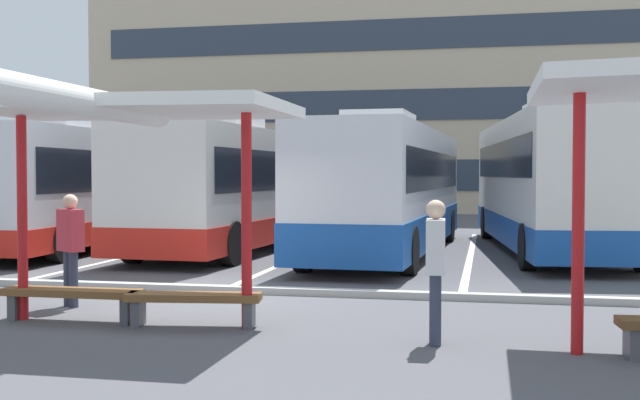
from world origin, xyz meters
TOP-DOWN VIEW (x-y plane):
  - ground_plane at (0.00, 0.00)m, footprint 160.00×160.00m
  - terminal_building at (0.02, 35.58)m, footprint 34.51×13.89m
  - coach_bus_0 at (-6.38, 7.83)m, footprint 3.04×10.51m
  - coach_bus_1 at (-2.01, 8.49)m, footprint 3.18×11.14m
  - coach_bus_2 at (2.10, 7.93)m, footprint 3.00×11.61m
  - coach_bus_3 at (6.14, 9.42)m, footprint 3.78×11.92m
  - lane_stripe_0 at (-8.28, 8.04)m, footprint 0.16×14.00m
  - lane_stripe_1 at (-4.14, 8.04)m, footprint 0.16×14.00m
  - lane_stripe_2 at (0.00, 8.04)m, footprint 0.16×14.00m
  - lane_stripe_3 at (4.14, 8.04)m, footprint 0.16×14.00m
  - waiting_shelter_1 at (-0.20, -2.48)m, footprint 4.28×4.59m
  - bench_2 at (-1.10, -2.19)m, footprint 1.99×0.44m
  - bench_3 at (0.70, -2.23)m, footprint 1.85×0.67m
  - platform_kerb at (0.00, 0.76)m, footprint 44.00×0.24m
  - waiting_passenger_0 at (-1.72, -1.11)m, footprint 0.54×0.46m
  - waiting_passenger_2 at (3.94, -2.69)m, footprint 0.24×0.51m

SIDE VIEW (x-z plane):
  - ground_plane at x=0.00m, z-range 0.00..0.00m
  - lane_stripe_0 at x=-8.28m, z-range 0.00..0.01m
  - lane_stripe_1 at x=-4.14m, z-range 0.00..0.01m
  - lane_stripe_2 at x=0.00m, z-range 0.00..0.01m
  - lane_stripe_3 at x=4.14m, z-range 0.00..0.01m
  - platform_kerb at x=0.00m, z-range 0.00..0.12m
  - bench_3 at x=0.70m, z-range 0.11..0.56m
  - bench_2 at x=-1.10m, z-range 0.12..0.57m
  - waiting_passenger_0 at x=-1.72m, z-range 0.14..1.88m
  - waiting_passenger_2 at x=3.94m, z-range 0.14..1.88m
  - coach_bus_2 at x=2.10m, z-range -0.15..3.35m
  - coach_bus_1 at x=-2.01m, z-range -0.12..3.41m
  - coach_bus_0 at x=-6.38m, z-range -0.11..3.43m
  - coach_bus_3 at x=6.14m, z-range -0.12..3.67m
  - waiting_shelter_1 at x=-0.20m, z-range 1.32..4.41m
  - terminal_building at x=0.02m, z-range -1.37..23.06m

